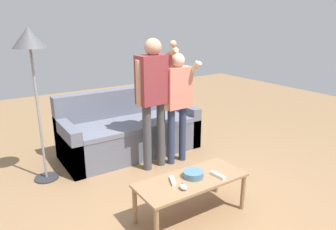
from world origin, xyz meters
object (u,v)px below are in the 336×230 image
coffee_table (191,184)px  floor_lamp (30,49)px  game_remote_nunchuk (183,187)px  snack_bowl (193,174)px  game_remote_wand_spare (218,175)px  game_remote_wand_far (195,173)px  couch (129,131)px  player_center (154,89)px  game_remote_wand_near (173,181)px  player_right (177,96)px

coffee_table → floor_lamp: floor_lamp is taller
game_remote_nunchuk → floor_lamp: bearing=116.6°
snack_bowl → game_remote_wand_spare: snack_bowl is taller
floor_lamp → snack_bowl: bearing=-55.6°
floor_lamp → game_remote_wand_far: (1.09, -1.48, -1.12)m
couch → floor_lamp: floor_lamp is taller
couch → floor_lamp: size_ratio=1.08×
coffee_table → game_remote_nunchuk: bearing=-147.9°
snack_bowl → floor_lamp: floor_lamp is taller
snack_bowl → game_remote_wand_far: snack_bowl is taller
game_remote_nunchuk → player_center: 1.42m
couch → coffee_table: couch is taller
couch → game_remote_wand_far: couch is taller
game_remote_wand_spare → coffee_table: bearing=156.5°
snack_bowl → game_remote_wand_far: size_ratio=1.31×
game_remote_wand_near → game_remote_wand_far: size_ratio=1.05×
snack_bowl → player_right: size_ratio=0.14×
player_center → game_remote_wand_far: 1.22m
player_right → snack_bowl: bearing=-117.4°
floor_lamp → player_center: floor_lamp is taller
couch → player_right: (0.38, -0.66, 0.60)m
player_center → game_remote_wand_near: size_ratio=10.38×
coffee_table → game_remote_wand_far: 0.12m
coffee_table → game_remote_wand_far: bearing=33.0°
player_right → floor_lamp: bearing=163.6°
game_remote_nunchuk → player_right: bearing=57.3°
couch → coffee_table: (-0.21, -1.73, 0.04)m
floor_lamp → coffee_table: bearing=-56.9°
game_remote_wand_far → game_remote_wand_spare: size_ratio=0.90×
couch → game_remote_wand_near: bearing=-103.1°
game_remote_nunchuk → game_remote_wand_spare: game_remote_nunchuk is taller
floor_lamp → game_remote_wand_far: 2.16m
floor_lamp → player_right: 1.77m
couch → game_remote_nunchuk: 1.89m
coffee_table → game_remote_wand_spare: bearing=-23.5°
coffee_table → game_remote_wand_far: size_ratio=7.17×
game_remote_nunchuk → game_remote_wand_near: game_remote_nunchuk is taller
couch → snack_bowl: size_ratio=9.64×
couch → player_center: bearing=-86.3°
snack_bowl → player_right: (0.54, 1.05, 0.48)m
player_center → game_remote_wand_near: player_center is taller
snack_bowl → game_remote_wand_far: bearing=35.9°
coffee_table → player_center: (0.25, 1.10, 0.68)m
game_remote_wand_near → couch: bearing=76.9°
player_center → game_remote_wand_far: size_ratio=10.88×
floor_lamp → game_remote_wand_far: floor_lamp is taller
game_remote_wand_far → player_center: bearing=81.2°
snack_bowl → game_remote_nunchuk: snack_bowl is taller
coffee_table → game_remote_nunchuk: (-0.18, -0.11, 0.07)m
game_remote_nunchuk → player_center: bearing=70.6°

